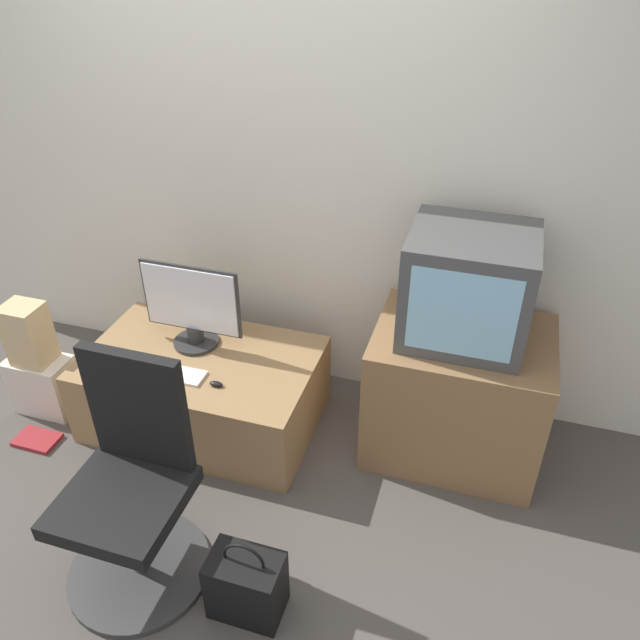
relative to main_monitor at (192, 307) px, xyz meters
name	(u,v)px	position (x,y,z in m)	size (l,w,h in m)	color
ground_plane	(175,534)	(0.26, -0.84, -0.66)	(12.00, 12.00, 0.00)	#4C4742
wall_back	(268,159)	(0.26, 0.48, 0.64)	(4.40, 0.05, 2.60)	silver
desk	(204,389)	(0.07, -0.11, -0.44)	(1.19, 0.75, 0.43)	#937047
side_stand	(456,393)	(1.37, 0.10, -0.31)	(0.84, 0.64, 0.70)	olive
main_monitor	(192,307)	(0.00, 0.00, 0.00)	(0.53, 0.24, 0.46)	#2D2D2D
keyboard	(169,372)	(-0.01, -0.28, -0.22)	(0.37, 0.12, 0.01)	white
mouse	(216,384)	(0.25, -0.29, -0.21)	(0.07, 0.03, 0.03)	black
crt_tv	(468,287)	(1.35, 0.11, 0.30)	(0.55, 0.50, 0.51)	#474747
office_chair	(132,496)	(0.22, -1.00, -0.25)	(0.59, 0.59, 1.02)	#333333
cardboard_box_lower	(44,384)	(-0.82, -0.28, -0.49)	(0.33, 0.20, 0.33)	beige
cardboard_box_upper	(28,334)	(-0.82, -0.28, -0.15)	(0.20, 0.17, 0.34)	#D1B27F
handbag	(246,585)	(0.72, -1.07, -0.50)	(0.29, 0.19, 0.40)	black
book	(37,440)	(-0.71, -0.54, -0.64)	(0.23, 0.15, 0.02)	maroon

